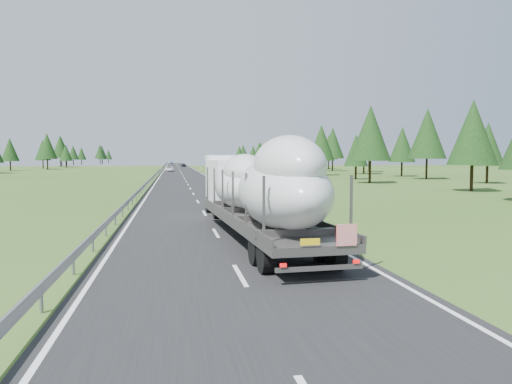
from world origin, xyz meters
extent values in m
plane|color=#314E1A|center=(0.00, 0.00, 0.00)|extent=(400.00, 400.00, 0.00)
cube|color=black|center=(0.00, 100.00, 0.01)|extent=(10.00, 400.00, 0.02)
cube|color=slate|center=(-5.30, 100.00, 0.60)|extent=(0.08, 400.00, 0.32)
cylinder|color=slate|center=(-5.30, 0.00, 0.30)|extent=(0.10, 0.10, 0.60)
cube|color=silver|center=(6.50, 30.00, 0.50)|extent=(0.12, 0.07, 1.00)
cube|color=black|center=(6.50, 30.00, 0.82)|extent=(0.13, 0.08, 0.12)
cube|color=silver|center=(6.50, 80.00, 0.50)|extent=(0.12, 0.07, 1.00)
cube|color=black|center=(6.50, 80.00, 0.82)|extent=(0.13, 0.08, 0.12)
cube|color=silver|center=(6.50, 130.00, 0.50)|extent=(0.12, 0.07, 1.00)
cube|color=black|center=(6.50, 130.00, 0.82)|extent=(0.13, 0.08, 0.12)
cube|color=silver|center=(6.50, 180.00, 0.50)|extent=(0.12, 0.07, 1.00)
cube|color=black|center=(6.50, 180.00, 0.82)|extent=(0.13, 0.08, 0.12)
cube|color=silver|center=(6.50, 230.00, 0.50)|extent=(0.12, 0.07, 1.00)
cube|color=black|center=(6.50, 230.00, 0.82)|extent=(0.13, 0.08, 0.12)
cube|color=silver|center=(6.50, 280.00, 0.50)|extent=(0.12, 0.07, 1.00)
cube|color=black|center=(6.50, 280.00, 0.82)|extent=(0.13, 0.08, 0.12)
cube|color=silver|center=(6.50, 330.00, 0.50)|extent=(0.12, 0.07, 1.00)
cube|color=black|center=(6.50, 330.00, 0.82)|extent=(0.13, 0.08, 0.12)
cylinder|color=slate|center=(7.20, 80.00, 1.00)|extent=(0.08, 0.08, 2.00)
cube|color=silver|center=(7.20, 80.00, 2.00)|extent=(0.05, 0.90, 1.20)
cylinder|color=black|center=(43.01, 41.22, 1.51)|extent=(0.36, 0.36, 3.02)
cone|color=black|center=(43.01, 41.22, 5.70)|extent=(4.69, 4.69, 6.29)
cylinder|color=black|center=(41.44, 55.87, 2.09)|extent=(0.36, 0.36, 4.18)
cone|color=black|center=(41.44, 55.87, 7.89)|extent=(6.49, 6.49, 8.70)
cylinder|color=black|center=(42.73, 68.03, 1.67)|extent=(0.36, 0.36, 3.35)
cone|color=black|center=(42.73, 68.03, 6.33)|extent=(5.21, 5.21, 6.98)
cylinder|color=black|center=(40.93, 83.40, 2.04)|extent=(0.36, 0.36, 4.08)
cone|color=black|center=(40.93, 83.40, 7.70)|extent=(6.34, 6.34, 8.50)
cylinder|color=black|center=(48.43, 98.68, 1.93)|extent=(0.36, 0.36, 3.86)
cone|color=black|center=(48.43, 98.68, 7.30)|extent=(6.01, 6.01, 8.05)
cylinder|color=black|center=(41.39, 107.39, 2.05)|extent=(0.36, 0.36, 4.09)
cone|color=black|center=(41.39, 107.39, 7.73)|extent=(6.37, 6.37, 8.53)
cylinder|color=black|center=(46.43, 126.52, 1.85)|extent=(0.36, 0.36, 3.70)
cone|color=black|center=(46.43, 126.52, 7.00)|extent=(5.76, 5.76, 7.72)
cylinder|color=black|center=(48.66, 137.24, 1.71)|extent=(0.36, 0.36, 3.43)
cone|color=black|center=(48.66, 137.24, 6.48)|extent=(5.33, 5.33, 7.14)
cylinder|color=black|center=(45.66, 150.73, 1.82)|extent=(0.36, 0.36, 3.65)
cone|color=black|center=(45.66, 150.73, 6.89)|extent=(5.68, 5.68, 7.60)
cylinder|color=black|center=(47.75, 165.32, 1.95)|extent=(0.36, 0.36, 3.91)
cone|color=black|center=(47.75, 165.32, 7.38)|extent=(6.08, 6.08, 8.14)
cylinder|color=black|center=(47.54, 182.58, 1.62)|extent=(0.36, 0.36, 3.24)
cone|color=black|center=(47.54, 182.58, 6.12)|extent=(5.04, 5.04, 6.75)
cylinder|color=black|center=(41.56, 196.49, 1.94)|extent=(0.36, 0.36, 3.88)
cone|color=black|center=(41.56, 196.49, 7.33)|extent=(6.03, 6.03, 8.08)
cylinder|color=black|center=(43.69, 207.67, 1.55)|extent=(0.36, 0.36, 3.10)
cone|color=black|center=(43.69, 207.67, 5.85)|extent=(4.82, 4.82, 6.45)
cylinder|color=black|center=(41.96, 219.22, 1.48)|extent=(0.36, 0.36, 2.95)
cone|color=black|center=(41.96, 219.22, 5.58)|extent=(4.59, 4.59, 6.15)
cylinder|color=black|center=(47.13, 233.07, 1.82)|extent=(0.36, 0.36, 3.63)
cone|color=black|center=(47.13, 233.07, 6.86)|extent=(5.65, 5.65, 7.57)
cylinder|color=black|center=(46.57, 250.53, 2.05)|extent=(0.36, 0.36, 4.09)
cone|color=black|center=(46.57, 250.53, 7.73)|extent=(6.36, 6.36, 8.52)
cylinder|color=black|center=(47.91, 266.88, 1.58)|extent=(0.36, 0.36, 3.15)
cone|color=black|center=(47.91, 266.88, 5.95)|extent=(4.90, 4.90, 6.56)
cylinder|color=black|center=(47.01, 279.24, 1.87)|extent=(0.36, 0.36, 3.75)
cone|color=black|center=(47.01, 279.24, 7.08)|extent=(5.83, 5.83, 7.81)
cylinder|color=black|center=(42.55, 291.77, 2.04)|extent=(0.36, 0.36, 4.08)
cone|color=black|center=(42.55, 291.77, 7.71)|extent=(6.35, 6.35, 8.50)
cylinder|color=black|center=(30.77, 26.09, 1.74)|extent=(0.36, 0.36, 3.47)
cone|color=black|center=(30.77, 26.09, 6.56)|extent=(5.40, 5.40, 7.23)
cylinder|color=black|center=(26.43, 44.63, 1.94)|extent=(0.36, 0.36, 3.88)
cone|color=black|center=(26.43, 44.63, 7.32)|extent=(6.03, 6.03, 8.07)
cylinder|color=black|center=(29.10, 57.31, 1.33)|extent=(0.36, 0.36, 2.65)
cone|color=black|center=(29.10, 57.31, 5.01)|extent=(4.12, 4.12, 5.52)
cylinder|color=black|center=(28.72, 76.48, 1.81)|extent=(0.36, 0.36, 3.61)
cone|color=black|center=(28.72, 76.48, 6.83)|extent=(5.62, 5.62, 7.53)
cylinder|color=black|center=(26.75, 89.81, 1.55)|extent=(0.36, 0.36, 3.10)
cone|color=black|center=(26.75, 89.81, 5.86)|extent=(4.82, 4.82, 6.46)
cylinder|color=black|center=(33.19, 105.43, 1.49)|extent=(0.36, 0.36, 2.99)
cone|color=black|center=(33.19, 105.43, 5.65)|extent=(4.65, 4.65, 6.23)
cylinder|color=black|center=(27.78, 126.22, 1.27)|extent=(0.36, 0.36, 2.55)
cone|color=black|center=(27.78, 126.22, 4.81)|extent=(3.96, 3.96, 5.31)
cylinder|color=black|center=(32.10, 137.19, 1.80)|extent=(0.36, 0.36, 3.60)
cone|color=black|center=(32.10, 137.19, 6.79)|extent=(5.59, 5.59, 7.49)
cylinder|color=black|center=(29.58, 157.13, 1.62)|extent=(0.36, 0.36, 3.23)
cone|color=black|center=(29.58, 157.13, 6.11)|extent=(5.03, 5.03, 6.74)
cylinder|color=black|center=(33.62, 169.69, 1.63)|extent=(0.36, 0.36, 3.26)
cone|color=black|center=(33.62, 169.69, 6.17)|extent=(5.08, 5.08, 6.80)
cylinder|color=black|center=(26.31, 188.25, 1.49)|extent=(0.36, 0.36, 2.97)
cone|color=black|center=(26.31, 188.25, 5.62)|extent=(4.63, 4.63, 6.20)
cylinder|color=black|center=(-47.52, 126.52, 1.59)|extent=(0.36, 0.36, 3.18)
cone|color=black|center=(-47.52, 126.52, 6.01)|extent=(4.95, 4.95, 6.63)
cylinder|color=black|center=(-40.02, 137.24, 1.91)|extent=(0.36, 0.36, 3.83)
cone|color=black|center=(-40.02, 137.24, 7.23)|extent=(5.96, 5.96, 7.98)
cylinder|color=black|center=(-44.60, 150.73, 1.63)|extent=(0.36, 0.36, 3.26)
cone|color=black|center=(-44.60, 150.73, 6.16)|extent=(5.07, 5.07, 6.79)
cylinder|color=black|center=(-40.20, 165.32, 1.46)|extent=(0.36, 0.36, 2.92)
cone|color=black|center=(-40.20, 165.32, 5.51)|extent=(4.54, 4.54, 6.08)
cylinder|color=black|center=(-45.73, 182.58, 2.12)|extent=(0.36, 0.36, 4.25)
cone|color=black|center=(-45.73, 182.58, 8.02)|extent=(6.61, 6.61, 8.85)
cylinder|color=black|center=(-48.18, 196.49, 2.12)|extent=(0.36, 0.36, 4.24)
cone|color=black|center=(-48.18, 196.49, 8.01)|extent=(6.60, 6.60, 8.84)
cylinder|color=black|center=(-48.42, 207.67, 1.49)|extent=(0.36, 0.36, 2.98)
cone|color=black|center=(-48.42, 207.67, 5.62)|extent=(4.63, 4.63, 6.20)
cylinder|color=black|center=(-47.74, 219.22, 1.60)|extent=(0.36, 0.36, 3.21)
cone|color=black|center=(-47.74, 219.22, 6.06)|extent=(4.99, 4.99, 6.68)
cylinder|color=black|center=(-46.45, 233.07, 1.49)|extent=(0.36, 0.36, 2.98)
cone|color=black|center=(-46.45, 233.07, 5.64)|extent=(4.64, 4.64, 6.22)
cylinder|color=black|center=(-40.03, 250.53, 1.80)|extent=(0.36, 0.36, 3.61)
cone|color=black|center=(-40.03, 250.53, 6.81)|extent=(5.61, 5.61, 7.52)
cylinder|color=black|center=(-41.08, 266.88, 1.53)|extent=(0.36, 0.36, 3.06)
cone|color=black|center=(-41.08, 266.88, 5.79)|extent=(4.76, 4.76, 6.38)
cylinder|color=black|center=(-42.96, 279.24, 1.87)|extent=(0.36, 0.36, 3.73)
cone|color=black|center=(-42.96, 279.24, 7.05)|extent=(5.81, 5.81, 7.78)
cylinder|color=black|center=(-40.73, 291.77, 1.45)|extent=(0.36, 0.36, 2.89)
cone|color=black|center=(-40.73, 291.77, 5.46)|extent=(4.50, 4.50, 6.03)
cube|color=white|center=(1.72, 7.50, 2.08)|extent=(3.08, 5.64, 3.06)
cube|color=black|center=(1.72, 10.30, 2.63)|extent=(2.52, 0.25, 1.53)
cube|color=white|center=(1.72, 9.91, 3.78)|extent=(2.81, 1.48, 0.33)
cube|color=#5A5755|center=(1.72, 6.41, 0.60)|extent=(2.94, 3.45, 0.27)
cylinder|color=black|center=(0.46, 9.47, 0.55)|extent=(0.45, 1.12, 1.09)
cylinder|color=black|center=(2.97, 9.47, 0.55)|extent=(0.45, 1.12, 1.09)
cylinder|color=black|center=(0.46, 5.97, 0.55)|extent=(0.45, 1.12, 1.09)
cylinder|color=black|center=(2.97, 5.97, 0.55)|extent=(0.45, 1.12, 1.09)
cube|color=#5A5755|center=(1.72, -2.89, 1.01)|extent=(3.92, 15.48, 0.28)
cube|color=#5A5755|center=(0.26, -2.89, 1.28)|extent=(1.04, 15.30, 0.26)
cube|color=#5A5755|center=(3.17, -2.89, 1.28)|extent=(1.04, 15.30, 0.26)
cube|color=#5A5755|center=(0.26, -9.46, 2.19)|extent=(0.08, 0.08, 2.08)
cube|color=#5A5755|center=(3.17, -9.46, 2.19)|extent=(0.08, 0.08, 2.08)
cube|color=#5A5755|center=(0.26, -6.83, 2.19)|extent=(0.08, 0.08, 2.08)
cube|color=#5A5755|center=(3.17, -6.83, 2.19)|extent=(0.08, 0.08, 2.08)
cube|color=#5A5755|center=(0.26, -4.21, 2.19)|extent=(0.08, 0.08, 2.08)
cube|color=#5A5755|center=(3.17, -4.21, 2.19)|extent=(0.08, 0.08, 2.08)
cube|color=#5A5755|center=(0.26, -1.58, 2.19)|extent=(0.08, 0.08, 2.08)
cube|color=#5A5755|center=(3.17, -1.58, 2.19)|extent=(0.08, 0.08, 2.08)
cube|color=#5A5755|center=(0.26, 1.05, 2.19)|extent=(0.08, 0.08, 2.08)
cube|color=#5A5755|center=(3.17, 1.05, 2.19)|extent=(0.08, 0.08, 2.08)
cube|color=#5A5755|center=(0.26, 3.67, 2.19)|extent=(0.08, 0.08, 2.08)
cube|color=#5A5755|center=(3.17, 3.67, 2.19)|extent=(0.08, 0.08, 2.08)
cylinder|color=black|center=(0.51, -8.80, 0.55)|extent=(0.51, 1.12, 1.09)
cylinder|color=black|center=(2.92, -8.80, 0.55)|extent=(0.51, 1.12, 1.09)
cylinder|color=black|center=(0.51, -7.49, 0.55)|extent=(0.51, 1.12, 1.09)
cylinder|color=black|center=(2.92, -7.49, 0.55)|extent=(0.51, 1.12, 1.09)
cube|color=#5A5755|center=(1.72, -10.50, 0.49)|extent=(2.74, 0.31, 0.13)
cube|color=red|center=(2.54, -10.58, 1.48)|extent=(0.66, 0.09, 0.66)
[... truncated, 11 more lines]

